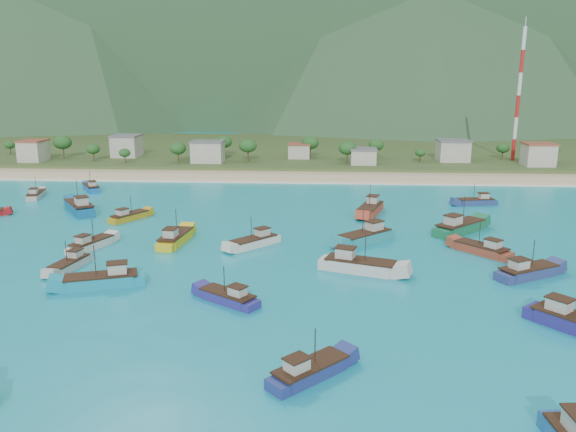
# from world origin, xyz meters

# --- Properties ---
(ground) EXTENTS (600.00, 600.00, 0.00)m
(ground) POSITION_xyz_m (0.00, 0.00, 0.00)
(ground) COLOR #0D8499
(ground) RESTS_ON ground
(beach) EXTENTS (400.00, 18.00, 1.20)m
(beach) POSITION_xyz_m (0.00, 79.00, 0.00)
(beach) COLOR beige
(beach) RESTS_ON ground
(land) EXTENTS (400.00, 110.00, 2.40)m
(land) POSITION_xyz_m (0.00, 140.00, 0.00)
(land) COLOR #385123
(land) RESTS_ON ground
(surf_line) EXTENTS (400.00, 2.50, 0.08)m
(surf_line) POSITION_xyz_m (0.00, 69.50, 0.00)
(surf_line) COLOR white
(surf_line) RESTS_ON ground
(village) EXTENTS (208.11, 22.27, 7.29)m
(village) POSITION_xyz_m (2.87, 102.15, 4.76)
(village) COLOR beige
(village) RESTS_ON ground
(vegetation) EXTENTS (276.43, 25.42, 8.27)m
(vegetation) POSITION_xyz_m (-6.28, 103.17, 5.11)
(vegetation) COLOR #235623
(vegetation) RESTS_ON ground
(radio_tower) EXTENTS (1.20, 1.20, 43.86)m
(radio_tower) POSITION_xyz_m (68.84, 108.00, 23.53)
(radio_tower) COLOR red
(radio_tower) RESTS_ON ground
(boat_1) EXTENTS (6.99, 12.50, 7.08)m
(boat_1) POSITION_xyz_m (14.39, 33.49, 0.90)
(boat_1) COLOR #BE3F29
(boat_1) RESTS_ON ground
(boat_2) EXTENTS (9.73, 4.49, 5.54)m
(boat_2) POSITION_xyz_m (40.20, 44.05, 0.61)
(boat_2) COLOR navy
(boat_2) RESTS_ON ground
(boat_3) EXTENTS (9.11, 7.37, 5.41)m
(boat_3) POSITION_xyz_m (-8.67, -18.64, 0.59)
(boat_3) COLOR navy
(boat_3) RESTS_ON ground
(boat_5) EXTENTS (4.81, 9.59, 5.44)m
(boat_5) POSITION_xyz_m (-68.11, 45.17, 0.60)
(boat_5) COLOR #AFA49E
(boat_5) RESTS_ON ground
(boat_6) EXTENTS (12.60, 7.31, 7.14)m
(boat_6) POSITION_xyz_m (9.54, -5.11, 0.91)
(boat_6) COLOR beige
(boat_6) RESTS_ON ground
(boat_7) EXTENTS (6.99, 9.35, 5.45)m
(boat_7) POSITION_xyz_m (-37.16, 24.53, 0.60)
(boat_7) COLOR #AF8A17
(boat_7) RESTS_ON ground
(boat_8) EXTENTS (11.89, 11.57, 7.57)m
(boat_8) POSITION_xyz_m (30.45, 18.66, 0.98)
(boat_8) COLOR #17653F
(boat_8) RESTS_ON ground
(boat_9) EXTENTS (8.64, 8.62, 5.57)m
(boat_9) POSITION_xyz_m (2.71, -37.43, 0.62)
(boat_9) COLOR navy
(boat_9) RESTS_ON ground
(boat_11) EXTENTS (7.50, 9.29, 5.52)m
(boat_11) POSITION_xyz_m (-58.09, 55.33, 0.61)
(boat_11) COLOR #145DAD
(boat_11) RESTS_ON ground
(boat_12) EXTENTS (11.86, 6.87, 6.73)m
(boat_12) POSITION_xyz_m (-27.73, -13.92, 0.83)
(boat_12) COLOR #128FAB
(boat_12) RESTS_ON ground
(boat_14) EXTENTS (11.18, 10.83, 7.10)m
(boat_14) POSITION_xyz_m (11.80, 11.08, 0.90)
(boat_14) COLOR teal
(boat_14) RESTS_ON ground
(boat_15) EXTENTS (4.51, 11.45, 6.59)m
(boat_15) POSITION_xyz_m (-22.91, 8.14, 0.81)
(boat_15) COLOR gold
(boat_15) RESTS_ON ground
(boat_16) EXTENTS (8.94, 9.41, 5.93)m
(boat_16) POSITION_xyz_m (-8.27, 7.41, 0.68)
(boat_16) COLOR silver
(boat_16) RESTS_ON ground
(boat_17) EXTENTS (5.99, 9.88, 5.61)m
(boat_17) POSITION_xyz_m (-37.04, 4.17, 0.63)
(boat_17) COLOR beige
(boat_17) RESTS_ON ground
(boat_19) EXTENTS (10.79, 7.91, 6.27)m
(boat_19) POSITION_xyz_m (34.85, -6.14, 0.75)
(boat_19) COLOR navy
(boat_19) RESTS_ON ground
(boat_20) EXTENTS (10.14, 10.81, 6.77)m
(boat_20) POSITION_xyz_m (34.12, -24.50, 0.84)
(boat_20) COLOR navy
(boat_20) RESTS_ON ground
(boat_22) EXTENTS (4.09, 8.99, 5.12)m
(boat_22) POSITION_xyz_m (-36.07, -6.36, 0.54)
(boat_22) COLOR #B7ACA5
(boat_22) RESTS_ON ground
(boat_27) EXTENTS (9.03, 9.46, 5.97)m
(boat_27) POSITION_xyz_m (31.22, 5.19, 0.69)
(boat_27) COLOR #933A26
(boat_27) RESTS_ON ground
(boat_28) EXTENTS (10.82, 12.76, 7.69)m
(boat_28) POSITION_xyz_m (-50.60, 30.78, 1.01)
(boat_28) COLOR #0E5A8C
(boat_28) RESTS_ON ground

